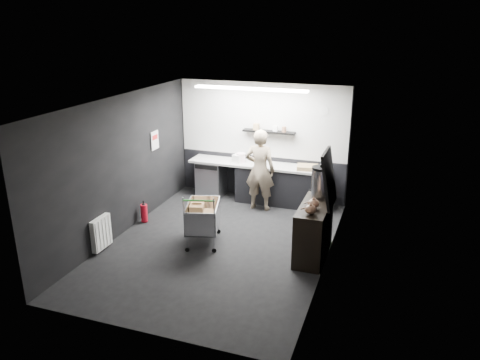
% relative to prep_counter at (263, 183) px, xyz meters
% --- Properties ---
extents(floor, '(5.50, 5.50, 0.00)m').
position_rel_prep_counter_xyz_m(floor, '(-0.14, -2.42, -0.46)').
color(floor, black).
rests_on(floor, ground).
extents(ceiling, '(5.50, 5.50, 0.00)m').
position_rel_prep_counter_xyz_m(ceiling, '(-0.14, -2.42, 2.24)').
color(ceiling, white).
rests_on(ceiling, wall_back).
extents(wall_back, '(5.50, 0.00, 5.50)m').
position_rel_prep_counter_xyz_m(wall_back, '(-0.14, 0.33, 0.89)').
color(wall_back, black).
rests_on(wall_back, floor).
extents(wall_front, '(5.50, 0.00, 5.50)m').
position_rel_prep_counter_xyz_m(wall_front, '(-0.14, -5.17, 0.89)').
color(wall_front, black).
rests_on(wall_front, floor).
extents(wall_left, '(0.00, 5.50, 5.50)m').
position_rel_prep_counter_xyz_m(wall_left, '(-2.14, -2.42, 0.89)').
color(wall_left, black).
rests_on(wall_left, floor).
extents(wall_right, '(0.00, 5.50, 5.50)m').
position_rel_prep_counter_xyz_m(wall_right, '(1.86, -2.42, 0.89)').
color(wall_right, black).
rests_on(wall_right, floor).
extents(kitchen_wall_panel, '(3.95, 0.02, 1.70)m').
position_rel_prep_counter_xyz_m(kitchen_wall_panel, '(-0.14, 0.31, 1.39)').
color(kitchen_wall_panel, silver).
rests_on(kitchen_wall_panel, wall_back).
extents(dado_panel, '(3.95, 0.02, 1.00)m').
position_rel_prep_counter_xyz_m(dado_panel, '(-0.14, 0.31, 0.04)').
color(dado_panel, black).
rests_on(dado_panel, wall_back).
extents(floating_shelf, '(1.20, 0.22, 0.04)m').
position_rel_prep_counter_xyz_m(floating_shelf, '(0.06, 0.20, 1.16)').
color(floating_shelf, black).
rests_on(floating_shelf, wall_back).
extents(wall_clock, '(0.20, 0.03, 0.20)m').
position_rel_prep_counter_xyz_m(wall_clock, '(1.26, 0.30, 1.69)').
color(wall_clock, white).
rests_on(wall_clock, wall_back).
extents(poster, '(0.02, 0.30, 0.40)m').
position_rel_prep_counter_xyz_m(poster, '(-2.12, -1.12, 1.09)').
color(poster, white).
rests_on(poster, wall_left).
extents(poster_red_band, '(0.02, 0.22, 0.10)m').
position_rel_prep_counter_xyz_m(poster_red_band, '(-2.11, -1.12, 1.16)').
color(poster_red_band, red).
rests_on(poster_red_band, poster).
extents(radiator, '(0.10, 0.50, 0.60)m').
position_rel_prep_counter_xyz_m(radiator, '(-2.08, -3.32, -0.11)').
color(radiator, white).
rests_on(radiator, wall_left).
extents(ceiling_strip, '(2.40, 0.20, 0.04)m').
position_rel_prep_counter_xyz_m(ceiling_strip, '(-0.14, -0.57, 2.21)').
color(ceiling_strip, white).
rests_on(ceiling_strip, ceiling).
extents(prep_counter, '(3.20, 0.61, 0.90)m').
position_rel_prep_counter_xyz_m(prep_counter, '(0.00, 0.00, 0.00)').
color(prep_counter, black).
rests_on(prep_counter, floor).
extents(person, '(0.66, 0.44, 1.81)m').
position_rel_prep_counter_xyz_m(person, '(0.06, -0.45, 0.45)').
color(person, beige).
rests_on(person, floor).
extents(shopping_cart, '(0.81, 1.11, 1.06)m').
position_rel_prep_counter_xyz_m(shopping_cart, '(-0.46, -2.40, 0.05)').
color(shopping_cart, silver).
rests_on(shopping_cart, floor).
extents(sideboard, '(0.56, 1.30, 1.94)m').
position_rel_prep_counter_xyz_m(sideboard, '(1.61, -2.20, 0.16)').
color(sideboard, black).
rests_on(sideboard, floor).
extents(fire_extinguisher, '(0.14, 0.14, 0.46)m').
position_rel_prep_counter_xyz_m(fire_extinguisher, '(-1.99, -1.96, -0.23)').
color(fire_extinguisher, red).
rests_on(fire_extinguisher, floor).
extents(cardboard_box, '(0.50, 0.40, 0.09)m').
position_rel_prep_counter_xyz_m(cardboard_box, '(1.03, -0.05, 0.49)').
color(cardboard_box, tan).
rests_on(cardboard_box, prep_counter).
extents(pink_tub, '(0.21, 0.21, 0.21)m').
position_rel_prep_counter_xyz_m(pink_tub, '(-0.54, 0.00, 0.55)').
color(pink_tub, white).
rests_on(pink_tub, prep_counter).
extents(white_container, '(0.24, 0.21, 0.18)m').
position_rel_prep_counter_xyz_m(white_container, '(-0.60, -0.05, 0.53)').
color(white_container, white).
rests_on(white_container, prep_counter).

